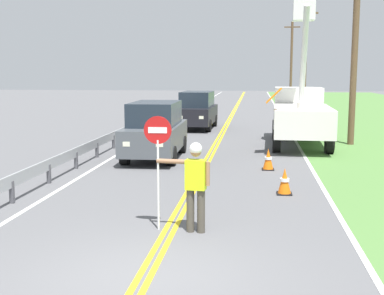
% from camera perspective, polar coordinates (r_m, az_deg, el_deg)
% --- Properties ---
extents(ground_plane, '(160.00, 160.00, 0.00)m').
position_cam_1_polar(ground_plane, '(8.30, -5.39, -14.30)').
color(ground_plane, '#5B5B5E').
extents(centerline_yellow_left, '(0.11, 110.00, 0.01)m').
position_cam_1_polar(centerline_yellow_left, '(27.71, 3.29, 1.81)').
color(centerline_yellow_left, yellow).
rests_on(centerline_yellow_left, ground).
extents(centerline_yellow_right, '(0.11, 110.00, 0.01)m').
position_cam_1_polar(centerline_yellow_right, '(27.70, 3.66, 1.80)').
color(centerline_yellow_right, yellow).
rests_on(centerline_yellow_right, ground).
extents(edge_line_right, '(0.12, 110.00, 0.01)m').
position_cam_1_polar(edge_line_right, '(27.72, 10.93, 1.67)').
color(edge_line_right, silver).
rests_on(edge_line_right, ground).
extents(edge_line_left, '(0.12, 110.00, 0.01)m').
position_cam_1_polar(edge_line_left, '(28.15, -3.86, 1.90)').
color(edge_line_left, silver).
rests_on(edge_line_left, ground).
extents(flagger_worker, '(1.08, 0.28, 1.83)m').
position_cam_1_polar(flagger_worker, '(10.19, 0.36, -3.78)').
color(flagger_worker, '#474238').
rests_on(flagger_worker, ground).
extents(stop_sign_paddle, '(0.56, 0.04, 2.33)m').
position_cam_1_polar(stop_sign_paddle, '(10.27, -3.83, 0.05)').
color(stop_sign_paddle, silver).
rests_on(stop_sign_paddle, ground).
extents(utility_bucket_truck, '(2.85, 6.87, 6.14)m').
position_cam_1_polar(utility_bucket_truck, '(23.18, 11.95, 3.89)').
color(utility_bucket_truck, white).
rests_on(utility_bucket_truck, ground).
extents(oncoming_suv_nearest, '(1.97, 4.63, 2.10)m').
position_cam_1_polar(oncoming_suv_nearest, '(19.00, -4.12, 1.95)').
color(oncoming_suv_nearest, '#4C5156').
rests_on(oncoming_suv_nearest, ground).
extents(oncoming_suv_second, '(2.03, 4.66, 2.10)m').
position_cam_1_polar(oncoming_suv_second, '(28.89, 0.58, 4.19)').
color(oncoming_suv_second, black).
rests_on(oncoming_suv_second, ground).
extents(utility_pole_near, '(1.80, 0.28, 8.93)m').
position_cam_1_polar(utility_pole_near, '(23.63, 17.72, 11.56)').
color(utility_pole_near, brown).
rests_on(utility_pole_near, ground).
extents(utility_pole_mid, '(1.80, 0.28, 8.30)m').
position_cam_1_polar(utility_pole_mid, '(41.75, 12.48, 9.80)').
color(utility_pole_mid, brown).
rests_on(utility_pole_mid, ground).
extents(utility_pole_far, '(1.80, 0.28, 8.88)m').
position_cam_1_polar(utility_pole_far, '(61.28, 11.01, 9.62)').
color(utility_pole_far, brown).
rests_on(utility_pole_far, ground).
extents(traffic_cone_lead, '(0.40, 0.40, 0.70)m').
position_cam_1_polar(traffic_cone_lead, '(13.71, 10.27, -3.77)').
color(traffic_cone_lead, orange).
rests_on(traffic_cone_lead, ground).
extents(traffic_cone_mid, '(0.40, 0.40, 0.70)m').
position_cam_1_polar(traffic_cone_mid, '(17.01, 8.48, -1.35)').
color(traffic_cone_mid, orange).
rests_on(traffic_cone_mid, ground).
extents(guardrail_left_shoulder, '(0.10, 32.00, 0.71)m').
position_cam_1_polar(guardrail_left_shoulder, '(22.83, -7.98, 1.61)').
color(guardrail_left_shoulder, '#9EA0A3').
rests_on(guardrail_left_shoulder, ground).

